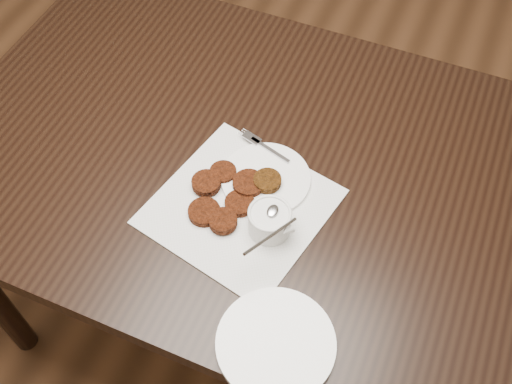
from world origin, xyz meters
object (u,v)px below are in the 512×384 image
napkin (240,207)px  plate_with_patty (266,177)px  table (259,250)px  sauce_ramekin (270,212)px  plate_empty (276,344)px

napkin → plate_with_patty: size_ratio=1.72×
plate_with_patty → table: bearing=124.4°
sauce_ramekin → plate_with_patty: (-0.05, 0.10, -0.05)m
table → napkin: 0.40m
table → sauce_ramekin: size_ratio=11.79×
sauce_ramekin → plate_with_patty: bearing=115.8°
table → sauce_ramekin: 0.47m
table → plate_with_patty: plate_with_patty is taller
napkin → sauce_ramekin: sauce_ramekin is taller
plate_empty → plate_with_patty: bearing=115.2°
plate_with_patty → napkin: bearing=-105.2°
napkin → plate_empty: bearing=-54.2°
napkin → plate_with_patty: bearing=74.8°
table → plate_with_patty: bearing=-55.6°
plate_with_patty → sauce_ramekin: bearing=-64.2°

